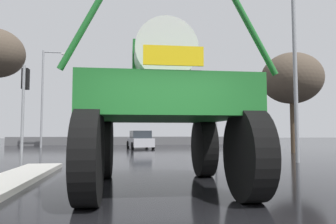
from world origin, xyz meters
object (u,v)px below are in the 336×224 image
object	(u,v)px
oversize_sprayer	(161,107)
traffic_signal_near_left	(25,93)
bare_tree_right	(292,79)
sedan_ahead	(140,140)
traffic_signal_near_right	(215,103)
streetlight_far_left	(44,93)
streetlight_near_right	(298,54)

from	to	relation	value
oversize_sprayer	traffic_signal_near_left	distance (m)	7.30
traffic_signal_near_left	bare_tree_right	xyz separation A→B (m)	(15.30, 6.41, 2.09)
oversize_sprayer	traffic_signal_near_left	xyz separation A→B (m)	(-4.80, 5.40, 0.97)
sedan_ahead	traffic_signal_near_right	world-z (taller)	traffic_signal_near_right
oversize_sprayer	sedan_ahead	bearing A→B (deg)	-0.47
streetlight_far_left	oversize_sprayer	bearing A→B (deg)	-69.95
oversize_sprayer	bare_tree_right	distance (m)	16.09
sedan_ahead	streetlight_near_right	distance (m)	15.69
oversize_sprayer	traffic_signal_near_right	world-z (taller)	oversize_sprayer
oversize_sprayer	traffic_signal_near_right	distance (m)	6.25
traffic_signal_near_left	bare_tree_right	distance (m)	16.72
streetlight_near_right	streetlight_far_left	xyz separation A→B (m)	(-14.96, 16.38, -0.02)
oversize_sprayer	streetlight_near_right	world-z (taller)	streetlight_near_right
traffic_signal_near_right	bare_tree_right	distance (m)	10.10
sedan_ahead	streetlight_far_left	world-z (taller)	streetlight_far_left
traffic_signal_near_right	bare_tree_right	xyz separation A→B (m)	(7.44, 6.40, 2.39)
streetlight_far_left	traffic_signal_near_left	bearing A→B (deg)	-79.15
oversize_sprayer	traffic_signal_near_right	xyz separation A→B (m)	(3.05, 5.41, 0.67)
streetlight_near_right	streetlight_far_left	distance (m)	22.18
oversize_sprayer	traffic_signal_near_right	bearing A→B (deg)	-27.98
traffic_signal_near_right	streetlight_far_left	xyz separation A→B (m)	(-10.99, 16.34, 2.30)
streetlight_near_right	streetlight_far_left	bearing A→B (deg)	132.40
bare_tree_right	streetlight_near_right	bearing A→B (deg)	-118.39
traffic_signal_near_left	traffic_signal_near_right	bearing A→B (deg)	0.05
streetlight_near_right	traffic_signal_near_right	bearing A→B (deg)	179.50
sedan_ahead	streetlight_far_left	size ratio (longest dim) A/B	0.48
streetlight_near_right	streetlight_far_left	world-z (taller)	streetlight_near_right
oversize_sprayer	sedan_ahead	xyz separation A→B (m)	(0.65, 19.07, -1.25)
oversize_sprayer	bare_tree_right	bearing A→B (deg)	-40.15
streetlight_near_right	bare_tree_right	xyz separation A→B (m)	(3.48, 6.43, 0.07)
traffic_signal_near_left	streetlight_far_left	bearing A→B (deg)	100.85
sedan_ahead	traffic_signal_near_left	world-z (taller)	traffic_signal_near_left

